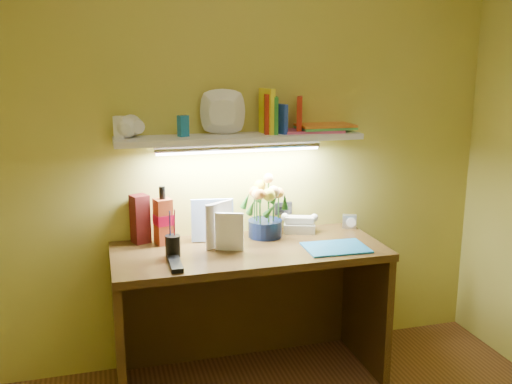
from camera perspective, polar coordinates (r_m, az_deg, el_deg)
The scene contains 13 objects.
desk at distance 3.11m, azimuth -0.68°, elevation -12.17°, with size 1.40×0.60×0.75m, color #37220F.
flower_bouquet at distance 3.11m, azimuth 0.92°, elevation -1.57°, with size 0.21×0.21×0.33m, color #0C173A, non-canonical shape.
telephone at distance 3.24m, azimuth 4.37°, elevation -3.07°, with size 0.17×0.13×0.10m, color white, non-canonical shape.
desk_clock at distance 3.34m, azimuth 9.32°, elevation -2.93°, with size 0.08×0.04×0.08m, color silver.
whisky_bottle at distance 3.03m, azimuth -9.28°, elevation -2.32°, with size 0.08×0.08×0.31m, color #A53E1E, non-canonical shape.
whisky_box at distance 3.08m, azimuth -11.51°, elevation -2.65°, with size 0.08×0.08×0.26m, color #541312.
pen_cup at distance 2.84m, azimuth -8.34°, elevation -4.64°, with size 0.07×0.07×0.18m, color black.
art_card at distance 3.06m, azimuth -4.38°, elevation -2.81°, with size 0.23×0.05×0.23m, color white, non-canonical shape.
tv_remote at distance 2.73m, azimuth -8.06°, elevation -7.15°, with size 0.05×0.20×0.02m, color black.
blue_folder at distance 2.98m, azimuth 7.99°, elevation -5.53°, with size 0.32×0.23×0.01m, color #1970AF.
desk_book_a at distance 2.89m, azimuth -5.00°, elevation -3.63°, with size 0.18×0.02×0.24m, color white.
desk_book_b at distance 2.91m, azimuth -4.10°, elevation -3.94°, with size 0.15×0.02×0.20m, color white.
wall_shelf at distance 3.01m, azimuth -1.56°, elevation 6.17°, with size 1.30×0.32×0.27m.
Camera 1 is at (-0.72, -1.51, 1.70)m, focal length 40.00 mm.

